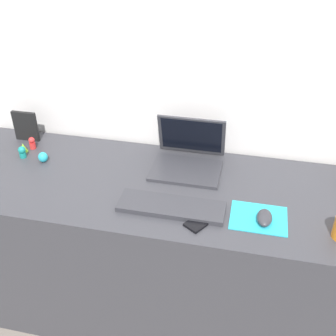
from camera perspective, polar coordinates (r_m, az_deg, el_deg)
The scene contains 13 objects.
ground_plane at distance 2.25m, azimuth -0.92°, elevation -17.76°, with size 6.00×6.00×0.00m, color slate.
back_wall at distance 1.98m, azimuth 1.23°, elevation 5.91°, with size 3.07×0.05×1.68m, color silver.
desk at distance 1.98m, azimuth -1.01°, elevation -11.05°, with size 1.87×0.63×0.74m, color #38383D.
laptop at distance 1.84m, azimuth 2.80°, elevation 1.84°, with size 0.30×0.27×0.21m.
keyboard at distance 1.61m, azimuth 0.45°, elevation -5.28°, with size 0.41×0.13×0.02m, color #333338.
mousepad at distance 1.61m, azimuth 12.23°, elevation -6.66°, with size 0.21×0.17×0.00m, color #28B7CC.
mouse at distance 1.58m, azimuth 13.01°, elevation -6.61°, with size 0.06×0.10×0.03m, color #333338.
cell_phone at distance 1.56m, azimuth 4.52°, elevation -7.18°, with size 0.06×0.13×0.01m, color black.
picture_frame at distance 2.13m, azimuth -18.83°, elevation 5.41°, with size 0.12×0.02×0.15m, color black.
toy_figurine_lime at distance 2.07m, azimuth -19.12°, elevation 2.66°, with size 0.04×0.04×0.04m, color #8CDB33.
toy_figurine_red at distance 2.07m, azimuth -18.03°, elevation 3.27°, with size 0.03×0.03×0.06m.
toy_figurine_teal at distance 2.02m, azimuth -19.25°, elevation 2.10°, with size 0.03×0.03×0.06m.
toy_figurine_cyan at distance 1.96m, azimuth -16.67°, elevation 1.43°, with size 0.04×0.04×0.05m, color #28B7CC.
Camera 1 is at (0.34, -1.37, 1.76)m, focal length 44.73 mm.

